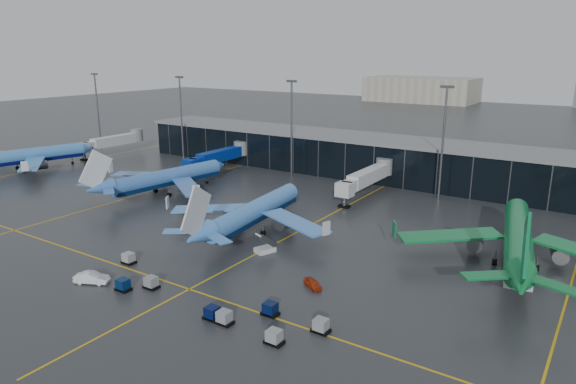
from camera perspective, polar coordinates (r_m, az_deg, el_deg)
The scene contains 13 objects.
ground at distance 91.51m, azimuth -8.90°, elevation -5.66°, with size 600.00×600.00×0.00m, color #282B2D.
terminal_pier at distance 140.25m, azimuth 8.24°, elevation 4.03°, with size 142.00×17.00×10.70m.
jet_bridges at distance 143.66m, azimuth -7.87°, elevation 3.96°, with size 94.00×27.50×7.20m.
flood_masts at distance 126.02m, azimuth 8.09°, elevation 6.65°, with size 203.00×0.50×25.50m.
taxi_lines at distance 93.55m, azimuth 0.06°, elevation -4.99°, with size 220.00×120.00×0.02m.
airliner_klm_west at distance 162.31m, azimuth -27.14°, elevation 4.42°, with size 37.12×42.27×12.99m, color #3F82D1, non-canonical shape.
airliner_arkefly at distance 124.04m, azimuth -13.22°, elevation 2.63°, with size 34.92×39.77×12.22m, color #3B72C4, non-canonical shape.
airliner_klm_near at distance 95.40m, azimuth -3.68°, elevation -0.79°, with size 34.62×39.43×12.12m, color #4489E1, non-canonical shape.
airliner_aer_lingus at distance 87.87m, azimuth 24.35°, elevation -3.13°, with size 38.46×43.81×13.46m, color #0D7436, non-canonical shape.
baggage_carts at distance 69.75m, azimuth -8.99°, elevation -11.93°, with size 38.05×8.36×1.70m.
mobile_airstair at distance 86.50m, azimuth -2.58°, elevation -6.20°, with size 3.22×3.78×3.45m.
service_van_red at distance 74.21m, azimuth 2.76°, elevation -10.12°, with size 1.45×3.62×1.23m, color #AA2A0D.
service_van_white at distance 80.55m, azimuth -20.96°, elevation -8.89°, with size 1.75×5.02×1.66m, color silver.
Camera 1 is at (58.23, -62.70, 32.46)m, focal length 32.00 mm.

